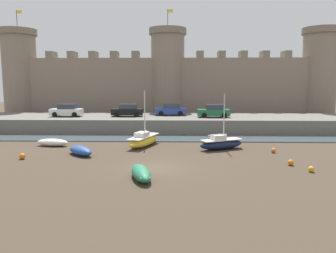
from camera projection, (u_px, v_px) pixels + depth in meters
ground_plane at (156, 168)px, 23.91m from camera, size 160.00×160.00×0.00m
water_channel at (163, 138)px, 36.45m from camera, size 80.00×4.50×0.10m
quay_road at (165, 123)px, 43.52m from camera, size 61.03×10.00×1.78m
castle at (168, 82)px, 53.71m from camera, size 55.06×6.03×17.84m
rowboat_midflat_right at (81, 150)px, 28.09m from camera, size 3.11×3.16×0.78m
rowboat_foreground_centre at (53, 142)px, 32.12m from camera, size 3.34×1.69×0.72m
sailboat_midflat_left at (144, 140)px, 32.02m from camera, size 3.27×5.56×5.43m
sailboat_near_channel_left at (221, 143)px, 30.51m from camera, size 4.65×3.18×5.17m
rowboat_near_channel_right at (141, 173)px, 21.11m from camera, size 2.08×3.78×0.79m
mooring_buoy_near_shore at (273, 150)px, 29.03m from camera, size 0.43×0.43×0.43m
mooring_buoy_near_channel at (291, 162)px, 24.60m from camera, size 0.45×0.45×0.45m
mooring_buoy_off_centre at (22, 156)px, 26.60m from camera, size 0.49×0.49×0.49m
mooring_buoy_mid_mud at (311, 169)px, 22.76m from camera, size 0.42×0.42×0.42m
car_quay_east at (127, 110)px, 43.07m from camera, size 4.14×1.96×1.62m
car_quay_west at (214, 111)px, 42.03m from camera, size 4.14×1.96×1.62m
car_quay_centre_west at (171, 110)px, 44.43m from camera, size 4.14×1.96×1.62m
car_quay_centre_east at (67, 110)px, 42.90m from camera, size 4.14×1.96×1.62m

